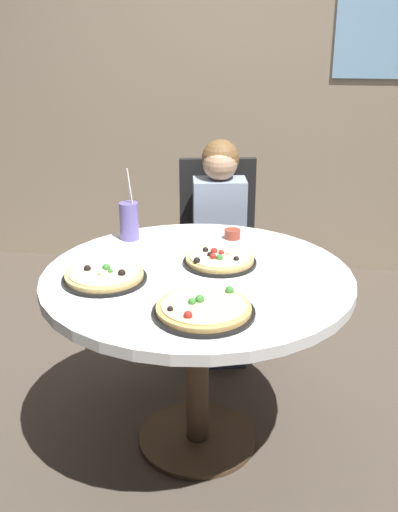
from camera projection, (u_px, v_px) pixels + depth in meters
name	position (u px, v px, depth m)	size (l,w,h in m)	color
ground_plane	(197.00, 440.00, 2.49)	(8.00, 8.00, 0.00)	#4C4238
wall_with_window	(239.00, 47.00, 3.79)	(5.20, 0.14, 2.90)	gray
dining_table	(197.00, 299.00, 2.25)	(1.15, 1.15, 0.75)	white
chair_wooden	(218.00, 241.00, 3.17)	(0.46, 0.46, 0.95)	black
diner_child	(220.00, 262.00, 3.01)	(0.31, 0.43, 1.08)	#3F4766
pizza_veggie	(204.00, 309.00, 1.90)	(0.33, 0.33, 0.05)	black
pizza_cheese	(104.00, 276.00, 2.15)	(0.30, 0.30, 0.05)	black
pizza_pepperoni	(219.00, 260.00, 2.29)	(0.28, 0.28, 0.05)	black
soda_cup	(129.00, 221.00, 2.52)	(0.08, 0.08, 0.31)	#6659A5
sauce_bowl	(232.00, 234.00, 2.55)	(0.07, 0.07, 0.04)	brown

